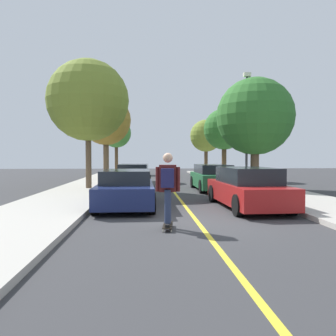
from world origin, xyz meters
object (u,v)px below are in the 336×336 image
object	(u,v)px
parked_car_left_nearest	(126,189)
fire_hydrant	(261,186)
parked_car_right_nearest	(247,188)
parked_car_right_near	(212,177)
street_tree_left_far	(116,133)
skateboarder	(168,184)
street_tree_right_far	(206,136)
parked_car_left_near	(134,176)
street_tree_left_nearest	(88,101)
street_tree_right_nearest	(255,117)
street_tree_right_near	(224,129)
skateboard	(168,225)
street_tree_left_near	(106,121)
streetlamp	(247,122)

from	to	relation	value
parked_car_left_nearest	fire_hydrant	distance (m)	6.08
parked_car_right_nearest	parked_car_right_near	distance (m)	5.99
parked_car_left_nearest	street_tree_left_far	world-z (taller)	street_tree_left_far
street_tree_left_far	skateboarder	world-z (taller)	street_tree_left_far
parked_car_left_nearest	street_tree_right_far	world-z (taller)	street_tree_right_far
parked_car_left_near	street_tree_left_nearest	xyz separation A→B (m)	(-2.22, -1.35, 3.89)
street_tree_right_nearest	street_tree_right_near	bearing A→B (deg)	90.00
parked_car_left_nearest	parked_car_right_nearest	xyz separation A→B (m)	(4.06, -0.50, 0.04)
street_tree_right_near	skateboarder	distance (m)	17.24
street_tree_right_far	parked_car_right_near	bearing A→B (deg)	-98.70
skateboarder	skateboard	bearing A→B (deg)	83.93
street_tree_left_nearest	skateboarder	world-z (taller)	street_tree_left_nearest
street_tree_left_near	street_tree_right_near	world-z (taller)	street_tree_left_near
parked_car_left_near	street_tree_right_near	distance (m)	8.89
parked_car_left_near	fire_hydrant	world-z (taller)	parked_car_left_near
fire_hydrant	parked_car_left_nearest	bearing A→B (deg)	-156.32
fire_hydrant	street_tree_right_near	bearing A→B (deg)	85.90
parked_car_right_near	skateboarder	bearing A→B (deg)	-107.33
street_tree_right_nearest	skateboarder	distance (m)	10.94
street_tree_right_far	fire_hydrant	world-z (taller)	street_tree_right_far
street_tree_left_near	street_tree_right_nearest	xyz separation A→B (m)	(8.51, -7.59, -0.55)
street_tree_right_nearest	streetlamp	world-z (taller)	streetlamp
parked_car_right_nearest	fire_hydrant	distance (m)	3.31
street_tree_left_near	skateboard	xyz separation A→B (m)	(3.42, -16.85, -4.24)
street_tree_left_near	streetlamp	xyz separation A→B (m)	(8.04, -7.72, -0.86)
skateboarder	parked_car_right_nearest	bearing A→B (deg)	48.11
parked_car_right_nearest	street_tree_right_far	size ratio (longest dim) A/B	0.91
street_tree_left_near	skateboarder	bearing A→B (deg)	-78.55
fire_hydrant	street_tree_left_near	bearing A→B (deg)	125.94
parked_car_right_nearest	skateboard	world-z (taller)	parked_car_right_nearest
parked_car_right_near	fire_hydrant	xyz separation A→B (m)	(1.50, -3.05, -0.18)
street_tree_left_far	street_tree_right_nearest	size ratio (longest dim) A/B	0.94
fire_hydrant	skateboard	xyz separation A→B (m)	(-4.36, -6.11, -0.40)
street_tree_right_far	skateboard	size ratio (longest dim) A/B	5.89
parked_car_left_nearest	parked_car_right_near	distance (m)	6.83
parked_car_left_near	streetlamp	xyz separation A→B (m)	(5.81, -1.59, 2.83)
parked_car_left_nearest	parked_car_right_near	bearing A→B (deg)	53.49
streetlamp	skateboard	world-z (taller)	streetlamp
parked_car_right_near	skateboard	distance (m)	9.61
skateboard	street_tree_left_nearest	bearing A→B (deg)	110.07
parked_car_left_nearest	street_tree_left_nearest	distance (m)	7.26
skateboarder	street_tree_right_nearest	bearing A→B (deg)	61.27
parked_car_right_near	street_tree_left_far	xyz separation A→B (m)	(-6.29, 16.15, 3.32)
street_tree_left_near	fire_hydrant	distance (m)	13.82
street_tree_right_far	skateboarder	bearing A→B (deg)	-102.11
skateboard	parked_car_left_near	bearing A→B (deg)	96.38
street_tree_left_nearest	street_tree_right_nearest	size ratio (longest dim) A/B	1.14
parked_car_right_nearest	parked_car_right_near	size ratio (longest dim) A/B	1.05
streetlamp	street_tree_left_far	bearing A→B (deg)	116.42
street_tree_left_far	streetlamp	distance (m)	18.07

